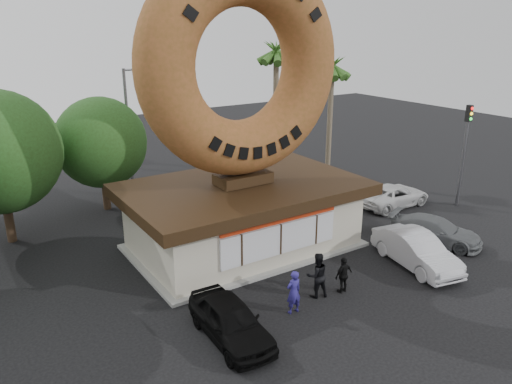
{
  "coord_description": "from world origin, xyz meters",
  "views": [
    {
      "loc": [
        -11.77,
        -13.2,
        10.51
      ],
      "look_at": [
        -0.57,
        4.0,
        3.54
      ],
      "focal_mm": 35.0,
      "sensor_mm": 36.0,
      "label": 1
    }
  ],
  "objects": [
    {
      "name": "street_lamp",
      "position": [
        -1.86,
        16.0,
        4.48
      ],
      "size": [
        2.11,
        0.2,
        8.0
      ],
      "color": "#59595E",
      "rests_on": "ground"
    },
    {
      "name": "car_white",
      "position": [
        10.62,
        6.04,
        0.66
      ],
      "size": [
        4.76,
        2.21,
        1.32
      ],
      "primitive_type": "imported",
      "rotation": [
        0.0,
        0.0,
        1.57
      ],
      "color": "silver",
      "rests_on": "ground"
    },
    {
      "name": "person_left",
      "position": [
        -1.52,
        -0.06,
        0.88
      ],
      "size": [
        0.64,
        0.43,
        1.75
      ],
      "primitive_type": "imported",
      "rotation": [
        0.0,
        0.0,
        3.13
      ],
      "color": "navy",
      "rests_on": "ground"
    },
    {
      "name": "donut_shop",
      "position": [
        0.0,
        5.98,
        1.77
      ],
      "size": [
        11.2,
        7.2,
        3.8
      ],
      "color": "beige",
      "rests_on": "ground"
    },
    {
      "name": "person_center",
      "position": [
        -0.02,
        0.38,
        0.95
      ],
      "size": [
        1.08,
        0.93,
        1.9
      ],
      "primitive_type": "imported",
      "rotation": [
        0.0,
        0.0,
        2.88
      ],
      "color": "black",
      "rests_on": "ground"
    },
    {
      "name": "ground",
      "position": [
        0.0,
        0.0,
        0.0
      ],
      "size": [
        90.0,
        90.0,
        0.0
      ],
      "primitive_type": "plane",
      "color": "black",
      "rests_on": "ground"
    },
    {
      "name": "car_silver",
      "position": [
        5.46,
        0.0,
        0.77
      ],
      "size": [
        2.47,
        4.91,
        1.55
      ],
      "primitive_type": "imported",
      "rotation": [
        0.0,
        0.0,
        -0.18
      ],
      "color": "#AEAEB3",
      "rests_on": "ground"
    },
    {
      "name": "tree_mid",
      "position": [
        -4.0,
        15.0,
        4.02
      ],
      "size": [
        5.2,
        5.2,
        6.63
      ],
      "color": "#473321",
      "rests_on": "ground"
    },
    {
      "name": "person_right",
      "position": [
        1.12,
        0.05,
        0.78
      ],
      "size": [
        0.94,
        0.46,
        1.56
      ],
      "primitive_type": "imported",
      "rotation": [
        0.0,
        0.0,
        3.23
      ],
      "color": "black",
      "rests_on": "ground"
    },
    {
      "name": "palm_far",
      "position": [
        11.0,
        12.5,
        7.48
      ],
      "size": [
        2.6,
        2.6,
        8.75
      ],
      "color": "#726651",
      "rests_on": "ground"
    },
    {
      "name": "traffic_signal",
      "position": [
        14.0,
        3.99,
        3.87
      ],
      "size": [
        0.3,
        0.38,
        6.07
      ],
      "color": "#59595E",
      "rests_on": "ground"
    },
    {
      "name": "giant_donut",
      "position": [
        0.0,
        6.0,
        8.74
      ],
      "size": [
        9.88,
        2.52,
        9.88
      ],
      "primitive_type": "torus",
      "rotation": [
        1.57,
        0.0,
        0.0
      ],
      "color": "#98532C",
      "rests_on": "donut_shop"
    },
    {
      "name": "car_grey",
      "position": [
        8.32,
        1.18,
        0.65
      ],
      "size": [
        3.45,
        4.85,
        1.3
      ],
      "primitive_type": "imported",
      "rotation": [
        0.0,
        0.0,
        0.4
      ],
      "color": "slate",
      "rests_on": "ground"
    },
    {
      "name": "car_black",
      "position": [
        -4.36,
        -0.2,
        0.72
      ],
      "size": [
        1.88,
        4.31,
        1.44
      ],
      "primitive_type": "imported",
      "rotation": [
        0.0,
        0.0,
        -0.04
      ],
      "color": "black",
      "rests_on": "ground"
    },
    {
      "name": "palm_near",
      "position": [
        7.5,
        14.0,
        8.41
      ],
      "size": [
        2.6,
        2.6,
        9.75
      ],
      "color": "#726651",
      "rests_on": "ground"
    }
  ]
}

